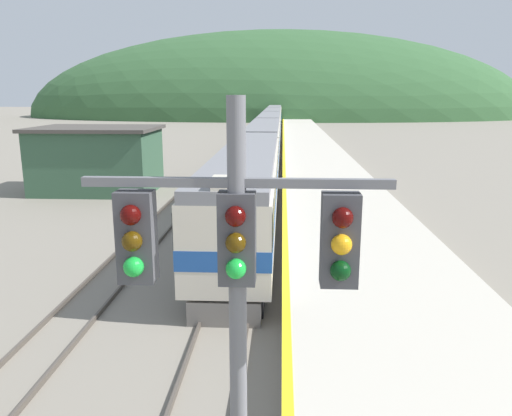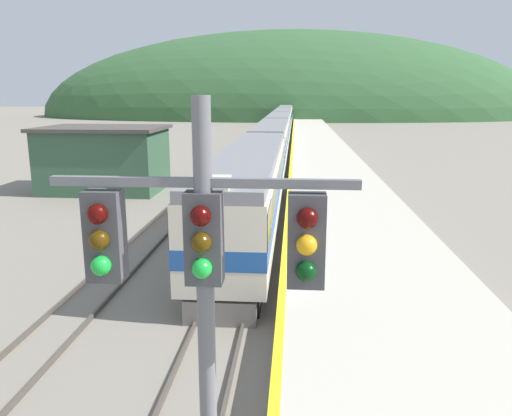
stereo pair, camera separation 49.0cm
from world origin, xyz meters
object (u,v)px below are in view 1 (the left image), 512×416
object	(u,v)px
carriage_second	(264,144)
signal_mast_main	(237,297)
express_train_lead_car	(248,188)
carriage_fourth	(273,120)
carriage_third	(270,129)
carriage_fifth	(275,115)

from	to	relation	value
carriage_second	signal_mast_main	world-z (taller)	signal_mast_main
signal_mast_main	express_train_lead_car	bearing A→B (deg)	93.63
carriage_second	carriage_fourth	distance (m)	41.08
express_train_lead_car	carriage_fourth	xyz separation A→B (m)	(0.00, 62.82, -0.01)
carriage_third	carriage_fourth	size ratio (longest dim) A/B	1.00
carriage_fourth	signal_mast_main	bearing A→B (deg)	-89.16
carriage_third	carriage_fourth	xyz separation A→B (m)	(0.00, 20.54, 0.00)
carriage_fourth	signal_mast_main	xyz separation A→B (m)	(1.21, -81.82, 2.38)
carriage_second	carriage_fourth	size ratio (longest dim) A/B	1.00
signal_mast_main	carriage_fifth	bearing A→B (deg)	90.68
carriage_second	carriage_fifth	bearing A→B (deg)	90.00
carriage_third	carriage_fifth	xyz separation A→B (m)	(0.00, 41.08, 0.00)
carriage_second	carriage_third	xyz separation A→B (m)	(0.00, 20.54, 0.00)
carriage_third	signal_mast_main	distance (m)	61.34
carriage_third	signal_mast_main	bearing A→B (deg)	-88.87
express_train_lead_car	carriage_fourth	distance (m)	62.82
carriage_third	carriage_fourth	distance (m)	20.54
carriage_fourth	carriage_fifth	distance (m)	20.54
express_train_lead_car	carriage_fifth	bearing A→B (deg)	90.00
express_train_lead_car	signal_mast_main	distance (m)	19.19
carriage_second	carriage_fifth	world-z (taller)	same
carriage_second	signal_mast_main	distance (m)	40.83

